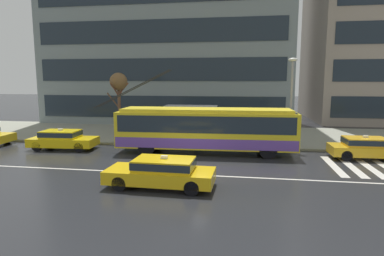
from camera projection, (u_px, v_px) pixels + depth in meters
The scene contains 18 objects.
ground_plane at pixel (185, 168), 17.18m from camera, with size 160.00×160.00×0.00m, color #242629.
sidewalk_slab at pixel (207, 134), 27.25m from camera, with size 80.00×10.00×0.14m, color gray.
crosswalk_stripe_edge_near at pixel (334, 166), 17.56m from camera, with size 0.44×4.40×0.01m, color beige.
crosswalk_stripe_inner_a at pixel (351, 167), 17.42m from camera, with size 0.44×4.40×0.01m, color beige.
crosswalk_stripe_center at pixel (369, 167), 17.28m from camera, with size 0.44×4.40×0.01m, color beige.
lane_centre_line at pixel (180, 174), 16.00m from camera, with size 72.00×0.14×0.01m, color silver.
trolleybus at pixel (206, 129), 20.48m from camera, with size 12.77×2.85×5.25m.
taxi_queued_behind_bus at pixel (62, 139), 21.75m from camera, with size 4.44×2.08×1.39m.
taxi_oncoming_near at pixel (162, 171), 14.00m from camera, with size 4.69×1.93×1.39m.
taxi_ahead_of_bus at pixel (367, 147), 19.04m from camera, with size 4.27×1.82×1.39m.
bus_shelter at pixel (191, 115), 24.36m from camera, with size 3.83×1.51×2.58m.
pedestrian_at_shelter at pixel (196, 121), 23.70m from camera, with size 1.41×1.41×1.90m.
pedestrian_approaching_curb at pixel (245, 120), 23.25m from camera, with size 1.09×1.09×2.02m.
pedestrian_walking_past at pixel (200, 125), 25.13m from camera, with size 0.46×0.46×1.67m.
pedestrian_waiting_by_pole at pixel (163, 118), 24.84m from camera, with size 1.37×1.37×1.97m.
street_lamp at pixel (292, 94), 21.54m from camera, with size 0.60×0.32×5.88m.
street_tree_bare at pixel (119, 84), 26.01m from camera, with size 1.89×2.03×5.03m.
office_tower_corner_left at pixel (170, 5), 35.99m from camera, with size 26.00×12.05×25.68m.
Camera 1 is at (3.03, -16.41, 4.59)m, focal length 30.49 mm.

